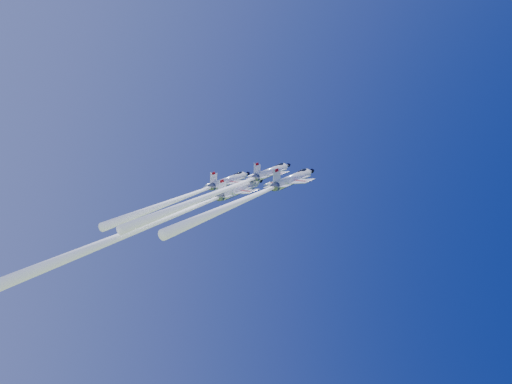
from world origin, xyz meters
TOP-DOWN VIEW (x-y plane):
  - jet_lead at (-9.50, -2.75)m, footprint 36.97×14.73m
  - jet_left at (-12.29, 5.09)m, footprint 32.13×13.01m
  - jet_right at (-7.25, -9.26)m, footprint 35.02×14.25m
  - jet_slot at (-21.93, -3.73)m, footprint 44.23×17.42m

SIDE VIEW (x-z plane):
  - jet_slot at x=-21.93m, z-range 54.41..96.52m
  - jet_right at x=-7.25m, z-range 65.76..95.92m
  - jet_lead at x=-9.50m, z-range 66.33..99.71m
  - jet_left at x=-12.29m, z-range 69.39..97.26m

